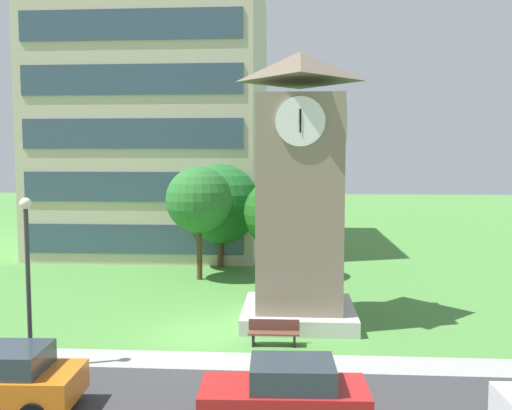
{
  "coord_description": "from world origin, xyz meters",
  "views": [
    {
      "loc": [
        3.38,
        -20.09,
        6.61
      ],
      "look_at": [
        1.8,
        3.2,
        4.6
      ],
      "focal_mm": 39.4,
      "sensor_mm": 36.0,
      "label": 1
    }
  ],
  "objects_px": {
    "parked_car_red": "(286,395)",
    "tree_near_tower": "(220,204)",
    "park_bench": "(274,332)",
    "clock_tower": "(299,203)",
    "street_lamp": "(28,262)",
    "tree_streetside": "(199,200)",
    "tree_by_building": "(279,214)"
  },
  "relations": [
    {
      "from": "park_bench",
      "to": "tree_by_building",
      "type": "xyz_separation_m",
      "value": [
        -0.15,
        10.92,
        3.08
      ]
    },
    {
      "from": "street_lamp",
      "to": "clock_tower",
      "type": "bearing_deg",
      "value": 34.25
    },
    {
      "from": "parked_car_red",
      "to": "tree_near_tower",
      "type": "bearing_deg",
      "value": 102.01
    },
    {
      "from": "clock_tower",
      "to": "street_lamp",
      "type": "relative_size",
      "value": 1.99
    },
    {
      "from": "street_lamp",
      "to": "tree_near_tower",
      "type": "height_order",
      "value": "tree_near_tower"
    },
    {
      "from": "tree_streetside",
      "to": "tree_near_tower",
      "type": "bearing_deg",
      "value": 79.29
    },
    {
      "from": "clock_tower",
      "to": "street_lamp",
      "type": "xyz_separation_m",
      "value": [
        -8.41,
        -5.73,
        -1.42
      ]
    },
    {
      "from": "tree_near_tower",
      "to": "tree_by_building",
      "type": "distance_m",
      "value": 4.64
    },
    {
      "from": "park_bench",
      "to": "street_lamp",
      "type": "relative_size",
      "value": 0.34
    },
    {
      "from": "park_bench",
      "to": "parked_car_red",
      "type": "height_order",
      "value": "parked_car_red"
    },
    {
      "from": "clock_tower",
      "to": "parked_car_red",
      "type": "bearing_deg",
      "value": -92.41
    },
    {
      "from": "park_bench",
      "to": "tree_streetside",
      "type": "relative_size",
      "value": 0.3
    },
    {
      "from": "street_lamp",
      "to": "tree_streetside",
      "type": "distance_m",
      "value": 13.45
    },
    {
      "from": "street_lamp",
      "to": "tree_streetside",
      "type": "height_order",
      "value": "tree_streetside"
    },
    {
      "from": "clock_tower",
      "to": "tree_near_tower",
      "type": "xyz_separation_m",
      "value": [
        -4.63,
        10.83,
        -0.98
      ]
    },
    {
      "from": "clock_tower",
      "to": "park_bench",
      "type": "bearing_deg",
      "value": -106.45
    },
    {
      "from": "clock_tower",
      "to": "tree_streetside",
      "type": "relative_size",
      "value": 1.75
    },
    {
      "from": "park_bench",
      "to": "tree_near_tower",
      "type": "bearing_deg",
      "value": 105.06
    },
    {
      "from": "clock_tower",
      "to": "tree_streetside",
      "type": "distance_m",
      "value": 9.04
    },
    {
      "from": "street_lamp",
      "to": "tree_by_building",
      "type": "relative_size",
      "value": 0.98
    },
    {
      "from": "park_bench",
      "to": "tree_by_building",
      "type": "relative_size",
      "value": 0.33
    },
    {
      "from": "tree_streetside",
      "to": "parked_car_red",
      "type": "bearing_deg",
      "value": -73.38
    },
    {
      "from": "parked_car_red",
      "to": "clock_tower",
      "type": "bearing_deg",
      "value": 87.59
    },
    {
      "from": "tree_near_tower",
      "to": "tree_streetside",
      "type": "xyz_separation_m",
      "value": [
        -0.66,
        -3.51,
        0.5
      ]
    },
    {
      "from": "tree_by_building",
      "to": "street_lamp",
      "type": "bearing_deg",
      "value": -118.41
    },
    {
      "from": "clock_tower",
      "to": "tree_by_building",
      "type": "height_order",
      "value": "clock_tower"
    },
    {
      "from": "clock_tower",
      "to": "park_bench",
      "type": "xyz_separation_m",
      "value": [
        -0.9,
        -3.03,
        -4.33
      ]
    },
    {
      "from": "park_bench",
      "to": "tree_near_tower",
      "type": "height_order",
      "value": "tree_near_tower"
    },
    {
      "from": "tree_near_tower",
      "to": "tree_by_building",
      "type": "xyz_separation_m",
      "value": [
        3.58,
        -2.94,
        -0.27
      ]
    },
    {
      "from": "clock_tower",
      "to": "tree_near_tower",
      "type": "relative_size",
      "value": 1.73
    },
    {
      "from": "street_lamp",
      "to": "parked_car_red",
      "type": "distance_m",
      "value": 9.07
    },
    {
      "from": "street_lamp",
      "to": "tree_near_tower",
      "type": "xyz_separation_m",
      "value": [
        3.78,
        16.56,
        0.44
      ]
    }
  ]
}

